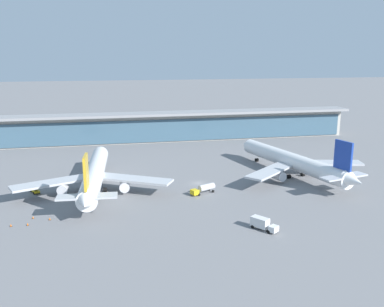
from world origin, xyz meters
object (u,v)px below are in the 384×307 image
object	(u,v)px
service_truck_near_nose_yellow	(204,188)
service_truck_under_wing_white	(263,223)
airliner_left_stand	(95,175)
safety_cone_charlie	(33,217)
safety_cone_alpha	(50,219)
service_truck_mid_apron_yellow	(35,190)
safety_cone_bravo	(11,225)
safety_cone_delta	(28,224)
airliner_centre_stand	(294,162)

from	to	relation	value
service_truck_near_nose_yellow	service_truck_under_wing_white	size ratio (longest dim) A/B	1.21
service_truck_under_wing_white	airliner_left_stand	bearing A→B (deg)	136.12
safety_cone_charlie	safety_cone_alpha	bearing A→B (deg)	-23.99
service_truck_near_nose_yellow	service_truck_mid_apron_yellow	distance (m)	54.91
airliner_left_stand	safety_cone_alpha	bearing A→B (deg)	-116.93
airliner_left_stand	safety_cone_charlie	world-z (taller)	airliner_left_stand
service_truck_under_wing_white	safety_cone_bravo	bearing A→B (deg)	166.48
safety_cone_alpha	safety_cone_bravo	bearing A→B (deg)	-165.34
safety_cone_charlie	safety_cone_delta	xyz separation A→B (m)	(-0.62, -4.73, 0.00)
service_truck_mid_apron_yellow	safety_cone_alpha	distance (m)	25.93
safety_cone_alpha	airliner_left_stand	bearing A→B (deg)	63.07
airliner_centre_stand	safety_cone_alpha	size ratio (longest dim) A/B	93.66
airliner_centre_stand	safety_cone_alpha	distance (m)	87.18
safety_cone_alpha	safety_cone_charlie	size ratio (longest dim) A/B	1.00
safety_cone_charlie	service_truck_mid_apron_yellow	bearing A→B (deg)	96.78
safety_cone_charlie	service_truck_under_wing_white	bearing A→B (deg)	-18.62
service_truck_near_nose_yellow	safety_cone_delta	size ratio (longest dim) A/B	12.53
service_truck_mid_apron_yellow	safety_cone_alpha	size ratio (longest dim) A/B	9.63
safety_cone_bravo	safety_cone_charlie	world-z (taller)	same
service_truck_near_nose_yellow	service_truck_mid_apron_yellow	xyz separation A→B (m)	(-53.65, 11.67, -0.90)
service_truck_near_nose_yellow	safety_cone_bravo	size ratio (longest dim) A/B	12.53
safety_cone_charlie	safety_cone_bravo	bearing A→B (deg)	-136.71
safety_cone_delta	safety_cone_charlie	bearing A→B (deg)	82.56
service_truck_under_wing_white	safety_cone_delta	bearing A→B (deg)	165.74
service_truck_under_wing_white	service_truck_mid_apron_yellow	xyz separation A→B (m)	(-61.78, 42.69, -0.88)
service_truck_under_wing_white	safety_cone_charlie	xyz separation A→B (m)	(-59.07, 19.90, -1.37)
service_truck_under_wing_white	service_truck_near_nose_yellow	bearing A→B (deg)	104.69
airliner_centre_stand	service_truck_under_wing_white	world-z (taller)	airliner_centre_stand
service_truck_under_wing_white	safety_cone_charlie	size ratio (longest dim) A/B	10.37
airliner_left_stand	safety_cone_alpha	world-z (taller)	airliner_left_stand
airliner_left_stand	service_truck_under_wing_white	distance (m)	59.30
service_truck_under_wing_white	safety_cone_alpha	world-z (taller)	service_truck_under_wing_white
service_truck_near_nose_yellow	safety_cone_alpha	xyz separation A→B (m)	(-46.30, -13.19, -1.39)
safety_cone_charlie	airliner_centre_stand	bearing A→B (deg)	15.06
service_truck_near_nose_yellow	service_truck_under_wing_white	distance (m)	32.07
airliner_centre_stand	safety_cone_charlie	size ratio (longest dim) A/B	93.66
service_truck_under_wing_white	safety_cone_alpha	distance (m)	57.29
safety_cone_bravo	airliner_centre_stand	bearing A→B (deg)	16.91
airliner_left_stand	service_truck_near_nose_yellow	world-z (taller)	airliner_left_stand
service_truck_near_nose_yellow	safety_cone_alpha	distance (m)	48.16
service_truck_under_wing_white	service_truck_mid_apron_yellow	world-z (taller)	service_truck_under_wing_white
service_truck_mid_apron_yellow	safety_cone_delta	distance (m)	27.60
airliner_centre_stand	safety_cone_delta	size ratio (longest dim) A/B	93.66
safety_cone_alpha	safety_cone_charlie	distance (m)	5.08
service_truck_mid_apron_yellow	service_truck_under_wing_white	bearing A→B (deg)	-34.65
safety_cone_delta	service_truck_near_nose_yellow	bearing A→B (deg)	17.09
airliner_left_stand	service_truck_under_wing_white	size ratio (longest dim) A/B	9.14
service_truck_mid_apron_yellow	safety_cone_delta	size ratio (longest dim) A/B	9.63
service_truck_near_nose_yellow	safety_cone_delta	bearing A→B (deg)	-162.91
airliner_left_stand	safety_cone_bravo	xyz separation A→B (m)	(-21.25, -25.66, -5.24)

